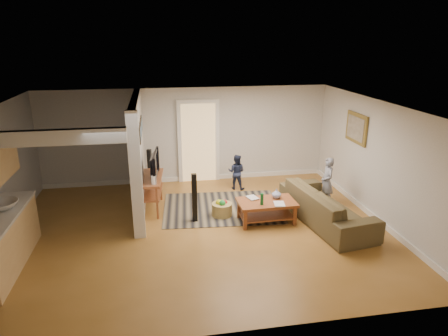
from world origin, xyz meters
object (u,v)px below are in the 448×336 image
(speaker_left, at_px, (194,198))
(toddler, at_px, (236,189))
(toy_basket, at_px, (222,209))
(child, at_px, (325,205))
(sofa, at_px, (325,222))
(speaker_right, at_px, (150,168))
(coffee_table, at_px, (267,205))
(tv_console, at_px, (152,180))

(speaker_left, xyz_separation_m, toddler, (1.24, 1.71, -0.53))
(toy_basket, xyz_separation_m, child, (2.46, 0.16, -0.16))
(sofa, bearing_deg, child, -32.24)
(sofa, relative_size, speaker_left, 2.34)
(speaker_right, height_order, child, speaker_right)
(speaker_left, relative_size, child, 0.92)
(coffee_table, distance_m, toy_basket, 1.01)
(coffee_table, relative_size, toddler, 1.33)
(speaker_right, xyz_separation_m, child, (4.00, -1.94, -0.50))
(tv_console, height_order, child, tv_console)
(child, relative_size, toddler, 1.26)
(tv_console, xyz_separation_m, speaker_right, (-0.06, 1.49, -0.20))
(tv_console, xyz_separation_m, toddler, (2.11, 0.93, -0.70))
(tv_console, relative_size, toddler, 1.39)
(tv_console, height_order, toy_basket, tv_console)
(toddler, bearing_deg, coffee_table, 122.76)
(child, distance_m, toddler, 2.29)
(sofa, xyz_separation_m, coffee_table, (-1.21, 0.23, 0.37))
(coffee_table, xyz_separation_m, child, (1.57, 0.60, -0.37))
(coffee_table, bearing_deg, tv_console, 156.13)
(child, bearing_deg, speaker_left, -79.31)
(tv_console, bearing_deg, speaker_right, 97.71)
(speaker_left, distance_m, toy_basket, 0.73)
(speaker_right, bearing_deg, sofa, -17.25)
(child, bearing_deg, coffee_table, -64.67)
(sofa, bearing_deg, toddler, 24.99)
(coffee_table, relative_size, child, 1.05)
(sofa, bearing_deg, toy_basket, 63.77)
(speaker_left, height_order, toddler, speaker_left)
(toy_basket, distance_m, toddler, 1.68)
(toddler, bearing_deg, toy_basket, 93.12)
(toy_basket, height_order, toddler, toddler)
(tv_console, bearing_deg, child, -1.23)
(sofa, height_order, tv_console, tv_console)
(speaker_left, height_order, speaker_right, speaker_left)
(toy_basket, bearing_deg, child, 3.74)
(sofa, distance_m, child, 0.90)
(sofa, bearing_deg, speaker_left, 70.95)
(sofa, distance_m, speaker_left, 2.81)
(tv_console, bearing_deg, sofa, -14.37)
(speaker_right, bearing_deg, tv_console, -67.59)
(tv_console, height_order, speaker_right, tv_console)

